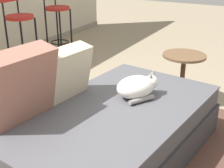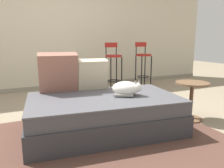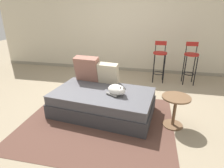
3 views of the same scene
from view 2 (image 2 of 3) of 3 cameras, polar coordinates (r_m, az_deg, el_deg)
ground_plane at (r=3.06m, az=-4.99°, el=-9.25°), size 16.00×16.00×0.00m
wall_back_panel at (r=5.04m, az=-14.28°, el=13.61°), size 8.00×0.10×2.60m
wall_baseboard_trim at (r=5.09m, az=-13.47°, el=-0.60°), size 8.00×0.02×0.09m
area_rug at (r=2.46m, az=0.77°, el=-14.43°), size 2.46×2.12×0.01m
couch at (r=2.63m, az=-2.07°, el=-7.67°), size 1.87×1.23×0.42m
throw_pillow_corner at (r=2.84m, az=-13.87°, el=2.98°), size 0.51×0.32×0.50m
throw_pillow_middle at (r=2.91m, az=-5.16°, el=2.55°), size 0.42×0.26×0.41m
cat at (r=2.61m, az=3.86°, el=-1.14°), size 0.40×0.37×0.20m
bar_stool_near_window at (r=4.63m, az=0.38°, el=5.75°), size 0.34×0.34×1.02m
bar_stool_by_doorway at (r=4.99m, az=8.15°, el=6.12°), size 0.34×0.34×1.03m
side_table at (r=3.14m, az=20.04°, el=-2.83°), size 0.44×0.44×0.52m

